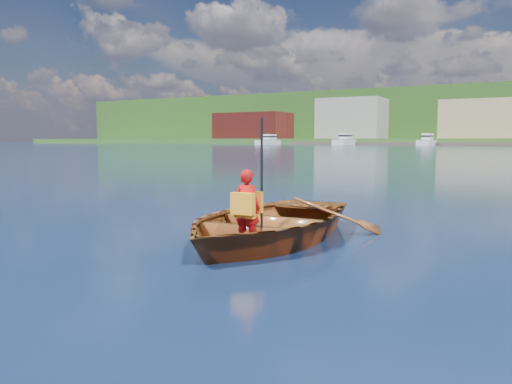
# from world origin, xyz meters

# --- Properties ---
(ground) EXTENTS (600.00, 600.00, 0.00)m
(ground) POSITION_xyz_m (0.00, 0.00, 0.00)
(ground) COLOR #102D46
(ground) RESTS_ON ground
(rowboat) EXTENTS (3.04, 4.23, 0.87)m
(rowboat) POSITION_xyz_m (1.32, -0.90, 0.29)
(rowboat) COLOR brown
(rowboat) RESTS_ON ground
(child_paddler) EXTENTS (0.39, 0.34, 1.76)m
(child_paddler) POSITION_xyz_m (1.48, -1.80, 0.64)
(child_paddler) COLOR #B40E0D
(child_paddler) RESTS_ON ground
(waterfront_buildings) EXTENTS (202.00, 16.00, 14.00)m
(waterfront_buildings) POSITION_xyz_m (-7.74, 165.00, 7.74)
(waterfront_buildings) COLOR brown
(waterfront_buildings) RESTS_ON ground
(marina_yachts) EXTENTS (139.00, 12.85, 4.32)m
(marina_yachts) POSITION_xyz_m (-6.62, 143.34, 1.33)
(marina_yachts) COLOR silver
(marina_yachts) RESTS_ON ground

